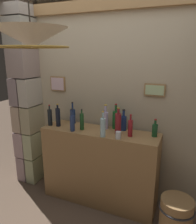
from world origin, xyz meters
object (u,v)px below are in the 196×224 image
at_px(liquor_bottle_bourbon, 118,123).
at_px(liquor_bottle_amaro, 82,121).
at_px(liquor_bottle_tequila, 116,119).
at_px(pendant_lamp, 31,38).
at_px(liquor_bottle_port, 105,120).
at_px(liquor_bottle_mezcal, 155,130).
at_px(liquor_bottle_scotch, 72,123).
at_px(liquor_bottle_sherry, 50,117).
at_px(liquor_bottle_rum, 103,127).
at_px(glass_tumbler_rocks, 118,135).
at_px(liquor_bottle_brandy, 130,128).
at_px(liquor_bottle_vermouth, 73,116).
at_px(liquor_bottle_gin, 123,123).
at_px(wooden_barrel, 176,219).
at_px(liquor_bottle_vodka, 58,117).

height_order(liquor_bottle_bourbon, liquor_bottle_amaro, liquor_bottle_bourbon).
relative_size(liquor_bottle_tequila, pendant_lamp, 0.52).
distance_m(liquor_bottle_port, pendant_lamp, 1.33).
xyz_separation_m(liquor_bottle_mezcal, liquor_bottle_scotch, (-0.95, -0.21, 0.02)).
bearing_deg(liquor_bottle_sherry, pendant_lamp, -61.43).
distance_m(liquor_bottle_rum, liquor_bottle_sherry, 0.79).
relative_size(liquor_bottle_port, glass_tumbler_rocks, 3.89).
height_order(liquor_bottle_brandy, liquor_bottle_sherry, liquor_bottle_sherry).
relative_size(liquor_bottle_scotch, liquor_bottle_port, 0.90).
bearing_deg(liquor_bottle_vermouth, liquor_bottle_sherry, -139.43).
relative_size(liquor_bottle_bourbon, liquor_bottle_vermouth, 1.09).
distance_m(liquor_bottle_amaro, liquor_bottle_gin, 0.51).
xyz_separation_m(liquor_bottle_port, liquor_bottle_tequila, (0.11, 0.06, 0.00)).
bearing_deg(pendant_lamp, wooden_barrel, 23.70).
distance_m(liquor_bottle_scotch, liquor_bottle_sherry, 0.38).
xyz_separation_m(liquor_bottle_amaro, glass_tumbler_rocks, (0.50, -0.10, -0.07)).
bearing_deg(wooden_barrel, liquor_bottle_port, 159.06).
height_order(liquor_bottle_amaro, liquor_bottle_vodka, liquor_bottle_vodka).
xyz_separation_m(liquor_bottle_scotch, wooden_barrel, (1.27, -0.13, -0.85)).
relative_size(liquor_bottle_port, wooden_barrel, 0.67).
bearing_deg(liquor_bottle_gin, liquor_bottle_vodka, -167.62).
height_order(liquor_bottle_vermouth, liquor_bottle_vodka, liquor_bottle_vodka).
distance_m(pendant_lamp, wooden_barrel, 2.24).
distance_m(liquor_bottle_scotch, liquor_bottle_brandy, 0.70).
bearing_deg(liquor_bottle_tequila, liquor_bottle_bourbon, -62.41).
relative_size(liquor_bottle_brandy, liquor_bottle_tequila, 0.82).
bearing_deg(liquor_bottle_vodka, glass_tumbler_rocks, -6.93).
bearing_deg(liquor_bottle_gin, liquor_bottle_tequila, 167.97).
height_order(liquor_bottle_bourbon, wooden_barrel, liquor_bottle_bourbon).
distance_m(liquor_bottle_rum, liquor_bottle_bourbon, 0.20).
xyz_separation_m(liquor_bottle_amaro, liquor_bottle_port, (0.25, 0.14, 0.01)).
height_order(liquor_bottle_mezcal, liquor_bottle_bourbon, liquor_bottle_bourbon).
bearing_deg(liquor_bottle_brandy, wooden_barrel, -21.74).
height_order(liquor_bottle_rum, liquor_bottle_bourbon, liquor_bottle_bourbon).
distance_m(liquor_bottle_rum, liquor_bottle_vermouth, 0.63).
xyz_separation_m(liquor_bottle_vodka, wooden_barrel, (1.53, -0.21, -0.87)).
xyz_separation_m(liquor_bottle_scotch, liquor_bottle_tequila, (0.45, 0.29, 0.02)).
xyz_separation_m(liquor_bottle_port, liquor_bottle_vermouth, (-0.49, 0.04, -0.01)).
relative_size(liquor_bottle_vodka, liquor_bottle_gin, 1.12).
relative_size(liquor_bottle_bourbon, wooden_barrel, 0.69).
bearing_deg(liquor_bottle_amaro, liquor_bottle_port, 29.38).
bearing_deg(liquor_bottle_port, liquor_bottle_rum, -74.62).
bearing_deg(liquor_bottle_brandy, liquor_bottle_sherry, -178.25).
distance_m(liquor_bottle_port, wooden_barrel, 1.32).
bearing_deg(liquor_bottle_gin, glass_tumbler_rocks, -84.45).
xyz_separation_m(liquor_bottle_gin, glass_tumbler_rocks, (0.03, -0.28, -0.06)).
bearing_deg(liquor_bottle_rum, liquor_bottle_gin, 62.76).
bearing_deg(wooden_barrel, pendant_lamp, -156.30).
bearing_deg(liquor_bottle_scotch, liquor_bottle_brandy, 8.47).
relative_size(liquor_bottle_amaro, liquor_bottle_tequila, 0.82).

